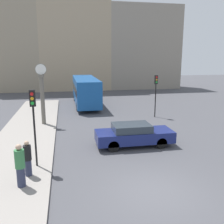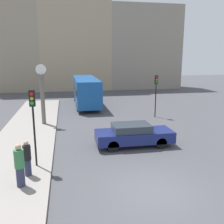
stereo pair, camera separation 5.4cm
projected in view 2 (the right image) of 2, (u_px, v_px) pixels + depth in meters
name	position (u px, v px, depth m)	size (l,w,h in m)	color
ground_plane	(155.00, 192.00, 9.91)	(120.00, 120.00, 0.00)	#47474C
sidewalk_corner	(30.00, 128.00, 18.47)	(3.82, 24.14, 0.13)	gray
building_row	(79.00, 41.00, 39.88)	(31.70, 5.00, 17.09)	gray
sedan_car	(134.00, 134.00, 14.95)	(4.61, 1.75, 1.35)	navy
bus_distant	(86.00, 90.00, 27.51)	(2.37, 9.78, 3.00)	#195199
traffic_light_near	(33.00, 112.00, 11.46)	(0.26, 0.24, 3.66)	black
traffic_light_far	(156.00, 87.00, 21.75)	(0.26, 0.24, 3.71)	black
street_clock	(42.00, 95.00, 19.11)	(0.85, 0.40, 4.64)	#666056
pedestrian_black_jacket	(27.00, 158.00, 10.86)	(0.34, 0.34, 1.60)	#2D334C
pedestrian_green_hoodie	(20.00, 165.00, 9.92)	(0.39, 0.39, 1.79)	#2D334C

